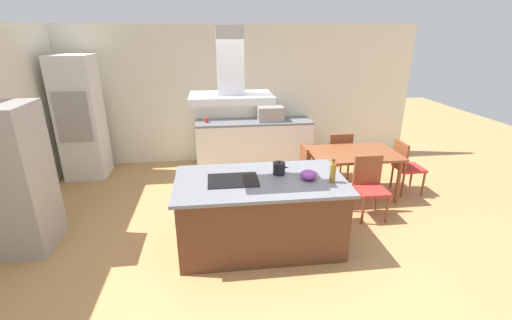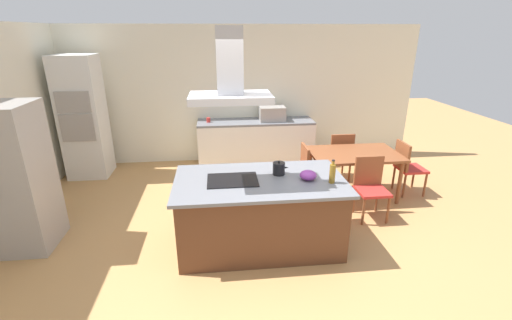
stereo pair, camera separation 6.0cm
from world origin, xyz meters
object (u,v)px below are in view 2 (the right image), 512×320
tea_kettle (279,168)px  chair_at_left_end (298,169)px  dining_table (354,158)px  chair_at_right_end (407,165)px  mixing_bowl (308,175)px  range_hood (230,78)px  cooktop (233,180)px  wall_oven_stack (83,118)px  chair_facing_island (370,184)px  olive_oil_bottle (332,173)px  coffee_mug_red (208,120)px  refrigerator (10,179)px  countertop_microwave (272,113)px  chair_facing_back_wall (340,153)px

tea_kettle → chair_at_left_end: (0.51, 1.10, -0.47)m
dining_table → chair_at_left_end: chair_at_left_end is taller
chair_at_right_end → dining_table: bearing=180.0°
dining_table → mixing_bowl: bearing=-130.4°
tea_kettle → range_hood: 1.27m
tea_kettle → cooktop: bearing=-167.3°
wall_oven_stack → chair_facing_island: (4.58, -2.09, -0.59)m
olive_oil_bottle → mixing_bowl: (-0.25, 0.12, -0.07)m
cooktop → mixing_bowl: 0.91m
tea_kettle → chair_at_left_end: bearing=65.2°
coffee_mug_red → refrigerator: 3.45m
countertop_microwave → mixing_bowl: bearing=-90.3°
chair_facing_back_wall → dining_table: bearing=-90.0°
wall_oven_stack → chair_facing_back_wall: bearing=-9.4°
coffee_mug_red → wall_oven_stack: 2.25m
tea_kettle → refrigerator: refrigerator is taller
countertop_microwave → range_hood: size_ratio=0.56×
coffee_mug_red → chair_facing_back_wall: coffee_mug_red is taller
chair_facing_island → tea_kettle: bearing=-163.2°
olive_oil_bottle → mixing_bowl: size_ratio=1.41×
olive_oil_bottle → coffee_mug_red: (-1.49, 3.06, -0.08)m
refrigerator → countertop_microwave: bearing=35.7°
olive_oil_bottle → dining_table: 1.69m
wall_oven_stack → olive_oil_bottle: bearing=-37.3°
chair_at_right_end → chair_at_left_end: size_ratio=1.00×
mixing_bowl → wall_oven_stack: 4.41m
wall_oven_stack → refrigerator: (-0.08, -2.33, -0.19)m
refrigerator → chair_at_left_end: refrigerator is taller
dining_table → chair_at_left_end: bearing=180.0°
refrigerator → olive_oil_bottle: bearing=-7.5°
coffee_mug_red → chair_at_right_end: 3.68m
mixing_bowl → range_hood: (-0.90, 0.07, 1.15)m
cooktop → mixing_bowl: bearing=-4.2°
chair_facing_island → range_hood: (-2.00, -0.56, 1.59)m
tea_kettle → mixing_bowl: bearing=-31.6°
chair_facing_back_wall → chair_facing_island: same height
olive_oil_bottle → wall_oven_stack: wall_oven_stack is taller
cooktop → mixing_bowl: size_ratio=2.95×
chair_facing_back_wall → chair_facing_island: 1.33m
olive_oil_bottle → range_hood: range_hood is taller
countertop_microwave → dining_table: bearing=-56.7°
countertop_microwave → chair_at_right_end: size_ratio=0.56×
wall_oven_stack → chair_at_left_end: (3.66, -1.42, -0.59)m
range_hood → chair_at_right_end: bearing=22.8°
wall_oven_stack → range_hood: bearing=-45.8°
cooktop → chair_at_left_end: size_ratio=0.67×
chair_at_left_end → chair_at_right_end: bearing=0.0°
tea_kettle → chair_facing_island: tea_kettle is taller
chair_facing_back_wall → chair_at_right_end: (0.92, -0.67, 0.00)m
olive_oil_bottle → mixing_bowl: olive_oil_bottle is taller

